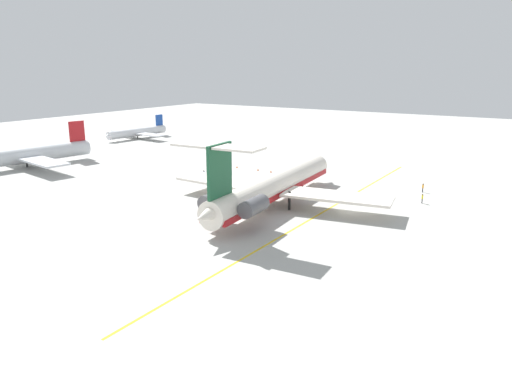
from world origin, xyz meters
name	(u,v)px	position (x,y,z in m)	size (l,w,h in m)	color
ground	(351,212)	(0.00, 0.00, 0.00)	(368.74, 368.74, 0.00)	#ADADA8
main_jetliner	(271,187)	(-4.67, 13.26, 3.76)	(47.38, 42.02, 13.80)	silver
airliner_mid_left	(22,156)	(-8.29, 82.81, 3.06)	(34.80, 34.57, 10.41)	silver
airliner_mid_right	(136,132)	(42.27, 95.88, 2.23)	(25.33, 25.07, 7.57)	silver
ground_crew_near_nose	(422,197)	(12.19, -9.06, 1.13)	(0.45, 0.29, 1.79)	black
ground_crew_near_tail	(423,187)	(20.31, -7.24, 1.16)	(0.36, 0.35, 1.83)	black
ground_crew_portside	(204,173)	(7.51, 38.21, 1.05)	(0.41, 0.27, 1.66)	black
safety_cone_nose	(237,167)	(20.10, 37.73, 0.28)	(0.40, 0.40, 0.55)	#EA590F
safety_cone_wingtip	(258,169)	(20.23, 31.64, 0.28)	(0.40, 0.40, 0.55)	#EA590F
safety_cone_tail	(271,171)	(20.08, 27.91, 0.28)	(0.40, 0.40, 0.55)	#EA590F
taxiway_centreline	(321,213)	(-3.34, 4.09, 0.00)	(93.16, 0.36, 0.01)	gold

